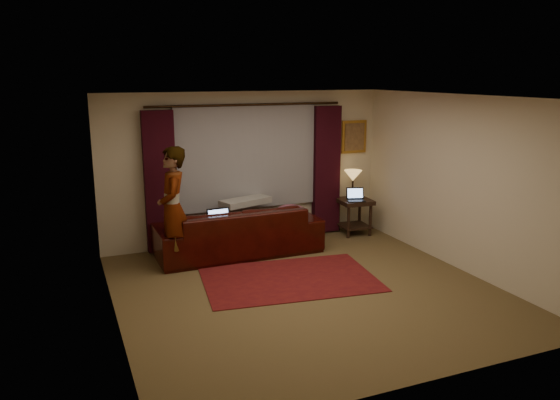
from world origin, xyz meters
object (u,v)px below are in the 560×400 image
object	(u,v)px
sofa	(238,222)
laptop_sofa	(221,219)
tiffany_lamp	(353,184)
laptop_table	(356,195)
person	(173,209)
end_table	(354,216)

from	to	relation	value
sofa	laptop_sofa	xyz separation A→B (m)	(-0.34, -0.20, 0.13)
tiffany_lamp	laptop_table	distance (m)	0.27
sofa	laptop_table	xyz separation A→B (m)	(2.27, 0.13, 0.23)
laptop_sofa	person	world-z (taller)	person
end_table	tiffany_lamp	world-z (taller)	tiffany_lamp
sofa	laptop_sofa	size ratio (longest dim) A/B	6.62
end_table	person	world-z (taller)	person
end_table	person	xyz separation A→B (m)	(-3.43, -0.58, 0.60)
laptop_sofa	tiffany_lamp	xyz separation A→B (m)	(2.66, 0.56, 0.24)
laptop_table	person	xyz separation A→B (m)	(-3.38, -0.44, 0.16)
sofa	laptop_table	size ratio (longest dim) A/B	7.82
sofa	tiffany_lamp	xyz separation A→B (m)	(2.32, 0.35, 0.38)
sofa	laptop_sofa	distance (m)	0.42
tiffany_lamp	laptop_table	xyz separation A→B (m)	(-0.05, -0.22, -0.15)
laptop_table	laptop_sofa	bearing A→B (deg)	-154.74
end_table	tiffany_lamp	distance (m)	0.59
end_table	person	bearing A→B (deg)	-170.41
laptop_table	end_table	bearing A→B (deg)	85.99
laptop_sofa	laptop_table	xyz separation A→B (m)	(2.61, 0.33, 0.10)
end_table	tiffany_lamp	size ratio (longest dim) A/B	1.26
laptop_sofa	end_table	size ratio (longest dim) A/B	0.62
person	laptop_sofa	bearing A→B (deg)	108.74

